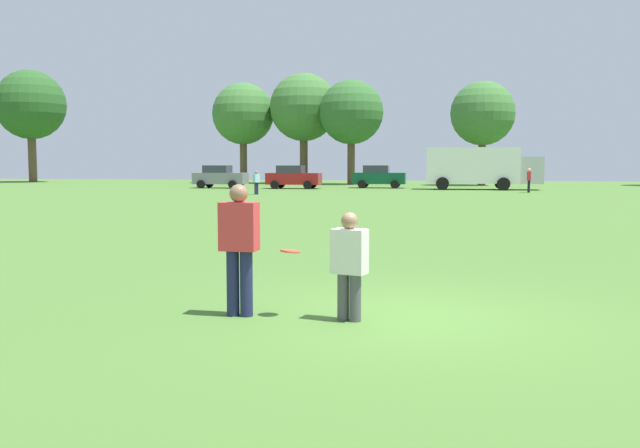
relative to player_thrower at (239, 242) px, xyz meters
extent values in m
plane|color=#47702D|center=(2.23, 0.26, -1.00)|extent=(140.50, 140.50, 0.00)
cylinder|color=#1E234C|center=(-0.09, 0.01, -0.56)|extent=(0.17, 0.17, 0.89)
cylinder|color=#1E234C|center=(0.09, -0.01, -0.56)|extent=(0.17, 0.17, 0.89)
cube|color=red|center=(0.00, 0.00, 0.21)|extent=(0.51, 0.31, 0.65)
sphere|color=#8C664C|center=(0.00, 0.00, 0.65)|extent=(0.25, 0.25, 0.25)
cylinder|color=#4C4C51|center=(1.57, -0.06, -0.69)|extent=(0.15, 0.15, 0.62)
cylinder|color=#4C4C51|center=(1.41, -0.02, -0.69)|extent=(0.15, 0.15, 0.62)
cube|color=silver|center=(1.49, -0.04, -0.09)|extent=(0.50, 0.37, 0.58)
sphere|color=#8C664C|center=(1.49, -0.04, 0.31)|extent=(0.22, 0.22, 0.22)
cylinder|color=#E54C33|center=(0.68, 0.07, -0.12)|extent=(0.27, 0.27, 0.06)
cube|color=slate|center=(-14.52, 44.84, -0.22)|extent=(4.23, 1.87, 0.90)
cube|color=#2D333D|center=(-14.77, 44.84, 0.50)|extent=(2.03, 1.67, 0.64)
cylinder|color=black|center=(-13.20, 45.81, -0.67)|extent=(0.66, 0.23, 0.66)
cylinder|color=black|center=(-13.23, 43.82, -0.67)|extent=(0.66, 0.23, 0.66)
cylinder|color=black|center=(-15.80, 45.86, -0.67)|extent=(0.66, 0.23, 0.66)
cylinder|color=black|center=(-15.83, 43.86, -0.67)|extent=(0.66, 0.23, 0.66)
cube|color=maroon|center=(-8.45, 44.59, -0.22)|extent=(4.23, 1.87, 0.90)
cube|color=#2D333D|center=(-8.70, 44.59, 0.50)|extent=(2.03, 1.67, 0.64)
cylinder|color=black|center=(-7.13, 45.57, -0.67)|extent=(0.66, 0.23, 0.66)
cylinder|color=black|center=(-7.16, 43.57, -0.67)|extent=(0.66, 0.23, 0.66)
cylinder|color=black|center=(-9.73, 45.61, -0.67)|extent=(0.66, 0.23, 0.66)
cylinder|color=black|center=(-9.77, 43.61, -0.67)|extent=(0.66, 0.23, 0.66)
cube|color=#0C4C2D|center=(-1.93, 47.15, -0.22)|extent=(4.23, 1.87, 0.90)
cube|color=#2D333D|center=(-2.18, 47.16, 0.50)|extent=(2.03, 1.67, 0.64)
cylinder|color=black|center=(-0.61, 48.13, -0.67)|extent=(0.66, 0.23, 0.66)
cylinder|color=black|center=(-0.64, 46.13, -0.67)|extent=(0.66, 0.23, 0.66)
cylinder|color=black|center=(-3.21, 48.17, -0.67)|extent=(0.66, 0.23, 0.66)
cylinder|color=black|center=(-3.25, 46.17, -0.67)|extent=(0.66, 0.23, 0.66)
cube|color=white|center=(5.29, 44.98, 0.83)|extent=(6.84, 2.61, 2.70)
cube|color=#B2B2B7|center=(9.49, 44.91, 0.48)|extent=(1.84, 2.33, 2.00)
cylinder|color=black|center=(7.52, 46.31, -0.52)|extent=(0.96, 0.30, 0.96)
cylinder|color=black|center=(7.48, 43.57, -0.52)|extent=(0.96, 0.30, 0.96)
cylinder|color=black|center=(3.10, 46.38, -0.52)|extent=(0.96, 0.30, 0.96)
cylinder|color=black|center=(3.06, 43.64, -0.52)|extent=(0.96, 0.30, 0.96)
cylinder|color=#1E234C|center=(-8.86, 34.38, -0.62)|extent=(0.14, 0.14, 0.77)
cylinder|color=#1E234C|center=(-8.78, 34.52, -0.62)|extent=(0.14, 0.14, 0.77)
cube|color=#9EC6E5|center=(-8.82, 34.45, 0.04)|extent=(0.42, 0.48, 0.55)
sphere|color=#8C664C|center=(-8.82, 34.45, 0.41)|extent=(0.21, 0.21, 0.21)
cylinder|color=black|center=(8.86, 40.26, -0.58)|extent=(0.16, 0.16, 0.84)
cylinder|color=black|center=(8.83, 40.09, -0.58)|extent=(0.16, 0.16, 0.84)
cube|color=red|center=(8.84, 40.17, 0.14)|extent=(0.35, 0.50, 0.60)
sphere|color=#D8AD8C|center=(8.84, 40.17, 0.54)|extent=(0.23, 0.23, 0.23)
cylinder|color=brown|center=(-38.87, 57.54, 1.49)|extent=(0.83, 0.83, 4.98)
sphere|color=#285623|center=(-38.87, 57.54, 7.00)|extent=(7.11, 7.11, 7.11)
cylinder|color=brown|center=(-16.51, 58.69, 1.15)|extent=(0.72, 0.72, 4.30)
sphere|color=#3D7033|center=(-16.51, 58.69, 5.90)|extent=(6.14, 6.14, 6.14)
cylinder|color=brown|center=(-10.17, 57.76, 1.30)|extent=(0.77, 0.77, 4.60)
sphere|color=#3D7033|center=(-10.17, 57.76, 6.39)|extent=(6.57, 6.57, 6.57)
cylinder|color=brown|center=(-5.26, 55.61, 1.09)|extent=(0.70, 0.70, 4.17)
sphere|color=#33662D|center=(-5.26, 55.61, 5.71)|extent=(5.96, 5.96, 5.96)
cylinder|color=brown|center=(6.59, 54.71, 0.99)|extent=(0.66, 0.66, 3.99)
sphere|color=#3D7033|center=(6.59, 54.71, 5.40)|extent=(5.69, 5.69, 5.69)
camera|label=1|loc=(2.58, -8.90, 1.06)|focal=38.95mm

